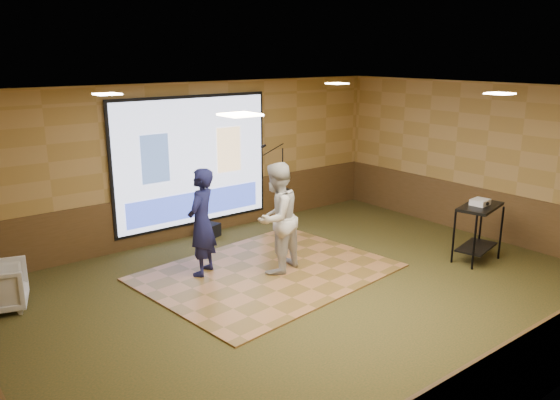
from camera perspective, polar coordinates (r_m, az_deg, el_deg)
ground at (r=8.41m, az=3.04°, el=-9.66°), size 9.00×9.00×0.00m
room_shell at (r=7.77m, az=3.25°, el=4.50°), size 9.04×7.04×3.02m
wainscot_back at (r=10.94m, az=-8.95°, el=-1.24°), size 9.00×0.04×0.95m
wainscot_front at (r=6.31m, az=25.09°, el=-15.34°), size 9.00×0.04×0.95m
wainscot_right at (r=11.53m, az=20.16°, el=-1.16°), size 0.04×7.00×0.95m
projector_screen at (r=10.67m, az=-9.05°, el=3.87°), size 3.32×0.06×2.52m
downlight_nw at (r=8.08m, az=-17.60°, el=10.50°), size 0.32×0.32×0.02m
downlight_ne at (r=10.47m, az=5.98°, el=12.02°), size 0.32×0.32×0.02m
downlight_sw at (r=5.14m, az=-4.21°, el=8.88°), size 0.32×0.32×0.02m
downlight_se at (r=8.41m, az=21.98°, el=10.28°), size 0.32×0.32×0.02m
dance_floor at (r=9.11m, az=-1.29°, el=-7.55°), size 4.17×3.36×0.03m
player_left at (r=8.83m, az=-8.19°, el=-2.30°), size 0.76×0.71×1.75m
player_right at (r=8.83m, az=-0.37°, el=-1.89°), size 1.06×0.93×1.82m
av_table at (r=10.00m, az=20.06°, el=-2.15°), size 0.96×0.50×1.01m
projector at (r=9.93m, az=20.18°, el=-0.20°), size 0.33×0.29×0.10m
mic_stand at (r=11.45m, az=0.05°, el=-0.22°), size 0.69×0.28×1.76m
duffel_bag at (r=10.86m, az=-7.39°, el=-3.22°), size 0.49×0.41×0.26m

